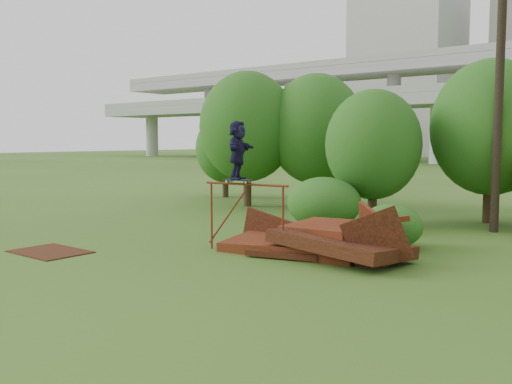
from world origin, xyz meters
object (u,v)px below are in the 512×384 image
Objects in this scene: utility_pole at (500,66)px; skater at (238,150)px; scrap_pile at (317,242)px; flat_plate at (50,252)px.

skater is at bearing -119.70° from utility_pole.
flat_plate is at bearing -143.51° from scrap_pile.
skater is 0.77× the size of flat_plate.
utility_pole is (8.39, 11.11, 5.40)m from flat_plate.
skater reaches higher than flat_plate.
scrap_pile is at bearing 36.49° from flat_plate.
scrap_pile is 3.60× the size of skater.
skater is at bearing 39.93° from flat_plate.
utility_pole is at bearing -50.39° from skater.
scrap_pile is at bearing -110.66° from utility_pole.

